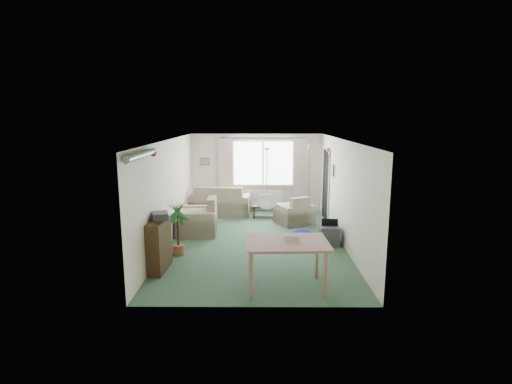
{
  "coord_description": "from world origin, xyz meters",
  "views": [
    {
      "loc": [
        0.06,
        -9.01,
        2.92
      ],
      "look_at": [
        0.0,
        0.3,
        1.15
      ],
      "focal_mm": 28.0,
      "sensor_mm": 36.0,
      "label": 1
    }
  ],
  "objects_px": {
    "armchair_left": "(197,216)",
    "dining_table": "(286,265)",
    "tv_cube": "(329,235)",
    "pet_bed": "(302,235)",
    "sofa": "(220,200)",
    "coffee_table": "(266,211)",
    "houseplant": "(178,228)",
    "bookshelf": "(159,246)",
    "armchair_corner": "(294,209)"
  },
  "relations": [
    {
      "from": "coffee_table",
      "to": "pet_bed",
      "type": "bearing_deg",
      "value": -66.7
    },
    {
      "from": "tv_cube",
      "to": "pet_bed",
      "type": "distance_m",
      "value": 0.81
    },
    {
      "from": "bookshelf",
      "to": "pet_bed",
      "type": "xyz_separation_m",
      "value": [
        2.98,
        2.17,
        -0.43
      ]
    },
    {
      "from": "coffee_table",
      "to": "bookshelf",
      "type": "xyz_separation_m",
      "value": [
        -2.12,
        -4.17,
        0.31
      ]
    },
    {
      "from": "armchair_corner",
      "to": "bookshelf",
      "type": "xyz_separation_m",
      "value": [
        -2.88,
        -3.44,
        0.1
      ]
    },
    {
      "from": "armchair_corner",
      "to": "armchair_left",
      "type": "relative_size",
      "value": 0.87
    },
    {
      "from": "bookshelf",
      "to": "houseplant",
      "type": "height_order",
      "value": "houseplant"
    },
    {
      "from": "armchair_corner",
      "to": "pet_bed",
      "type": "distance_m",
      "value": 1.32
    },
    {
      "from": "bookshelf",
      "to": "pet_bed",
      "type": "height_order",
      "value": "bookshelf"
    },
    {
      "from": "sofa",
      "to": "dining_table",
      "type": "distance_m",
      "value": 5.52
    },
    {
      "from": "dining_table",
      "to": "sofa",
      "type": "bearing_deg",
      "value": 107.22
    },
    {
      "from": "armchair_corner",
      "to": "coffee_table",
      "type": "distance_m",
      "value": 1.08
    },
    {
      "from": "armchair_corner",
      "to": "armchair_left",
      "type": "bearing_deg",
      "value": -4.43
    },
    {
      "from": "armchair_left",
      "to": "tv_cube",
      "type": "bearing_deg",
      "value": 72.51
    },
    {
      "from": "coffee_table",
      "to": "bookshelf",
      "type": "relative_size",
      "value": 0.81
    },
    {
      "from": "bookshelf",
      "to": "dining_table",
      "type": "xyz_separation_m",
      "value": [
        2.38,
        -0.78,
        -0.08
      ]
    },
    {
      "from": "sofa",
      "to": "armchair_left",
      "type": "bearing_deg",
      "value": 81.39
    },
    {
      "from": "sofa",
      "to": "coffee_table",
      "type": "relative_size",
      "value": 2.23
    },
    {
      "from": "armchair_corner",
      "to": "armchair_left",
      "type": "distance_m",
      "value": 2.72
    },
    {
      "from": "coffee_table",
      "to": "dining_table",
      "type": "relative_size",
      "value": 0.61
    },
    {
      "from": "bookshelf",
      "to": "sofa",
      "type": "bearing_deg",
      "value": 83.98
    },
    {
      "from": "coffee_table",
      "to": "houseplant",
      "type": "height_order",
      "value": "houseplant"
    },
    {
      "from": "armchair_corner",
      "to": "tv_cube",
      "type": "bearing_deg",
      "value": 84.67
    },
    {
      "from": "coffee_table",
      "to": "tv_cube",
      "type": "distance_m",
      "value": 2.93
    },
    {
      "from": "armchair_left",
      "to": "dining_table",
      "type": "relative_size",
      "value": 0.78
    },
    {
      "from": "bookshelf",
      "to": "tv_cube",
      "type": "bearing_deg",
      "value": 27.77
    },
    {
      "from": "dining_table",
      "to": "pet_bed",
      "type": "height_order",
      "value": "dining_table"
    },
    {
      "from": "dining_table",
      "to": "houseplant",
      "type": "bearing_deg",
      "value": 143.08
    },
    {
      "from": "houseplant",
      "to": "dining_table",
      "type": "xyz_separation_m",
      "value": [
        2.19,
        -1.64,
        -0.19
      ]
    },
    {
      "from": "bookshelf",
      "to": "dining_table",
      "type": "height_order",
      "value": "bookshelf"
    },
    {
      "from": "sofa",
      "to": "dining_table",
      "type": "bearing_deg",
      "value": 109.85
    },
    {
      "from": "armchair_corner",
      "to": "sofa",
      "type": "bearing_deg",
      "value": -51.27
    },
    {
      "from": "pet_bed",
      "to": "bookshelf",
      "type": "bearing_deg",
      "value": -143.99
    },
    {
      "from": "sofa",
      "to": "tv_cube",
      "type": "height_order",
      "value": "sofa"
    },
    {
      "from": "armchair_corner",
      "to": "pet_bed",
      "type": "relative_size",
      "value": 1.42
    },
    {
      "from": "dining_table",
      "to": "tv_cube",
      "type": "height_order",
      "value": "dining_table"
    },
    {
      "from": "sofa",
      "to": "houseplant",
      "type": "xyz_separation_m",
      "value": [
        -0.55,
        -3.63,
        0.15
      ]
    },
    {
      "from": "houseplant",
      "to": "dining_table",
      "type": "bearing_deg",
      "value": -36.92
    },
    {
      "from": "armchair_corner",
      "to": "houseplant",
      "type": "bearing_deg",
      "value": 18.68
    },
    {
      "from": "armchair_left",
      "to": "dining_table",
      "type": "height_order",
      "value": "armchair_left"
    },
    {
      "from": "tv_cube",
      "to": "armchair_left",
      "type": "bearing_deg",
      "value": 168.23
    },
    {
      "from": "tv_cube",
      "to": "houseplant",
      "type": "bearing_deg",
      "value": -163.94
    },
    {
      "from": "coffee_table",
      "to": "houseplant",
      "type": "bearing_deg",
      "value": -120.25
    },
    {
      "from": "houseplant",
      "to": "dining_table",
      "type": "relative_size",
      "value": 0.91
    },
    {
      "from": "coffee_table",
      "to": "tv_cube",
      "type": "height_order",
      "value": "tv_cube"
    },
    {
      "from": "coffee_table",
      "to": "dining_table",
      "type": "distance_m",
      "value": 4.96
    },
    {
      "from": "armchair_corner",
      "to": "houseplant",
      "type": "xyz_separation_m",
      "value": [
        -2.69,
        -2.58,
        0.2
      ]
    },
    {
      "from": "coffee_table",
      "to": "sofa",
      "type": "bearing_deg",
      "value": 166.81
    },
    {
      "from": "houseplant",
      "to": "tv_cube",
      "type": "bearing_deg",
      "value": 12.61
    },
    {
      "from": "sofa",
      "to": "tv_cube",
      "type": "distance_m",
      "value": 4.03
    }
  ]
}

